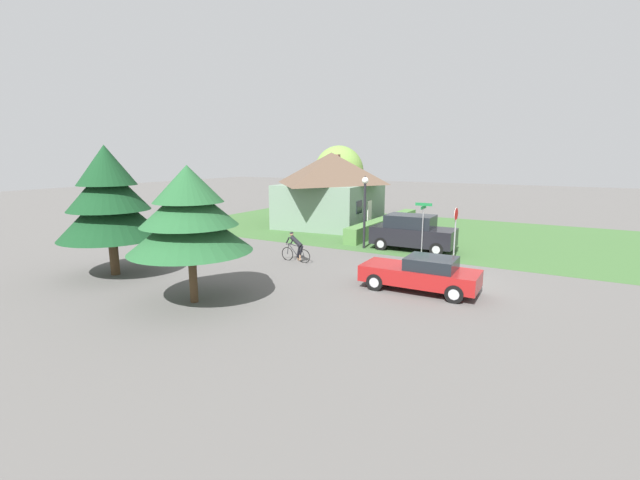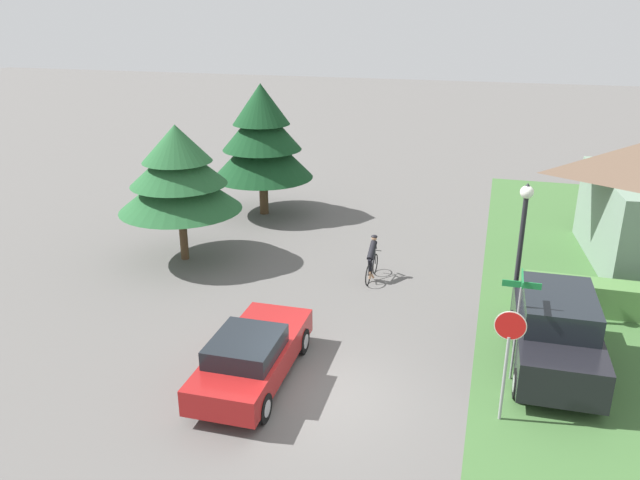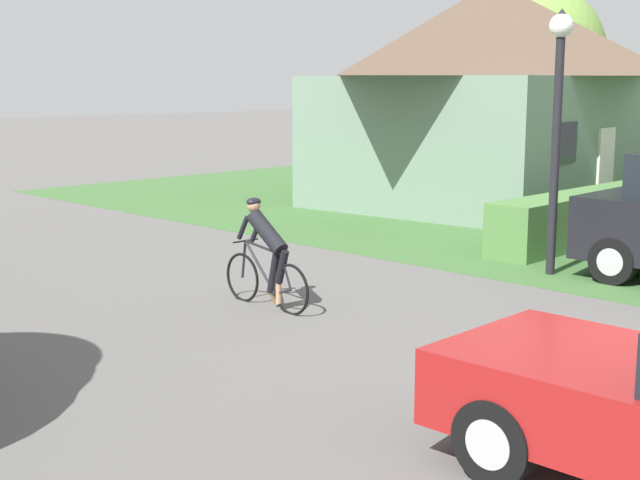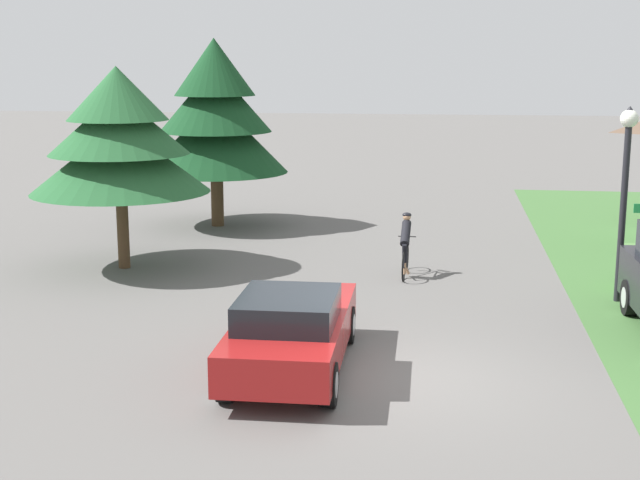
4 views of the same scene
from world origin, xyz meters
The scene contains 6 objects.
ground_plane centered at (0.00, 0.00, 0.00)m, with size 140.00×140.00×0.00m, color #5B5956.
sedan_left_lane centered at (-1.76, 0.14, 0.71)m, with size 1.88×4.57×1.41m.
cyclist centered at (-0.17, 7.10, 0.73)m, with size 0.44×1.75×1.53m.
street_lamp centered at (4.47, 5.41, 2.81)m, with size 0.37×0.37×4.19m.
conifer_tall_near centered at (-7.18, 6.98, 3.22)m, with size 4.39×4.39×4.97m.
conifer_tall_far centered at (-6.28, 12.86, 3.43)m, with size 4.42×4.42×5.75m.
Camera 4 is at (0.68, -13.87, 5.16)m, focal length 50.00 mm.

